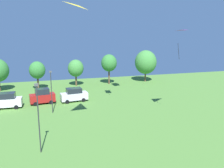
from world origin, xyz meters
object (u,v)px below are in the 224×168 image
object	(u,v)px
kite_flying_7	(89,21)
treeline_tree_5	(146,62)
parked_car_rightmost_in_row	(74,95)
light_post_1	(51,90)
parked_car_third_from_left	(42,96)
treeline_tree_2	(37,70)
kite_flying_3	(174,38)
parked_car_second_from_left	(8,101)
treeline_tree_3	(76,68)
light_post_0	(38,115)
treeline_tree_4	(109,63)

from	to	relation	value
kite_flying_7	treeline_tree_5	bearing A→B (deg)	55.34
parked_car_rightmost_in_row	light_post_1	world-z (taller)	light_post_1
parked_car_third_from_left	treeline_tree_2	xyz separation A→B (m)	(-0.80, 10.44, 2.80)
kite_flying_3	parked_car_second_from_left	size ratio (longest dim) A/B	0.70
treeline_tree_3	light_post_0	bearing A→B (deg)	-104.52
kite_flying_3	light_post_0	size ratio (longest dim) A/B	0.43
kite_flying_3	treeline_tree_4	xyz separation A→B (m)	(-2.72, 22.55, -6.08)
parked_car_second_from_left	kite_flying_7	bearing A→B (deg)	-50.85
parked_car_rightmost_in_row	kite_flying_3	bearing A→B (deg)	-48.40
parked_car_rightmost_in_row	parked_car_third_from_left	bearing A→B (deg)	171.77
light_post_0	treeline_tree_3	bearing A→B (deg)	75.48
kite_flying_7	treeline_tree_3	xyz separation A→B (m)	(2.00, 26.79, -8.87)
light_post_1	treeline_tree_2	xyz separation A→B (m)	(-2.18, 15.63, 0.52)
parked_car_second_from_left	treeline_tree_2	xyz separation A→B (m)	(4.40, 11.37, 2.85)
kite_flying_7	light_post_1	bearing A→B (deg)	111.47
kite_flying_7	parked_car_second_from_left	size ratio (longest dim) A/B	0.81
kite_flying_7	treeline_tree_5	distance (m)	33.74
kite_flying_7	parked_car_third_from_left	xyz separation A→B (m)	(-5.21, 14.91, -11.52)
parked_car_second_from_left	treeline_tree_3	bearing A→B (deg)	48.39
kite_flying_7	light_post_0	bearing A→B (deg)	-159.75
treeline_tree_4	treeline_tree_5	bearing A→B (deg)	3.53
parked_car_rightmost_in_row	parked_car_second_from_left	bearing A→B (deg)	177.78
parked_car_second_from_left	treeline_tree_5	bearing A→B (deg)	26.53
treeline_tree_2	treeline_tree_5	distance (m)	24.68
parked_car_second_from_left	light_post_0	xyz separation A→B (m)	(4.95, -16.00, 2.68)
light_post_1	kite_flying_3	bearing A→B (deg)	-20.30
light_post_1	kite_flying_7	bearing A→B (deg)	-68.53
kite_flying_7	parked_car_third_from_left	bearing A→B (deg)	109.25
kite_flying_7	treeline_tree_2	size ratio (longest dim) A/B	0.59
parked_car_second_from_left	treeline_tree_3	distance (m)	18.04
kite_flying_3	parked_car_third_from_left	distance (m)	22.75
light_post_0	parked_car_third_from_left	bearing A→B (deg)	89.14
parked_car_rightmost_in_row	light_post_0	xyz separation A→B (m)	(-5.46, -16.76, 2.73)
light_post_0	treeline_tree_2	xyz separation A→B (m)	(-0.55, 27.36, 0.16)
treeline_tree_4	kite_flying_7	bearing A→B (deg)	-109.67
kite_flying_3	parked_car_second_from_left	world-z (taller)	kite_flying_3
light_post_0	treeline_tree_4	xyz separation A→B (m)	(14.89, 28.38, 0.93)
kite_flying_7	treeline_tree_2	xyz separation A→B (m)	(-6.01, 25.35, -8.71)
parked_car_second_from_left	parked_car_rightmost_in_row	xyz separation A→B (m)	(10.41, 0.76, -0.05)
treeline_tree_3	treeline_tree_5	bearing A→B (deg)	0.49
parked_car_rightmost_in_row	treeline_tree_5	bearing A→B (deg)	26.78
light_post_0	treeline_tree_4	size ratio (longest dim) A/B	1.03
kite_flying_3	treeline_tree_4	distance (m)	23.52
treeline_tree_4	parked_car_third_from_left	bearing A→B (deg)	-141.95
kite_flying_7	parked_car_rightmost_in_row	xyz separation A→B (m)	(-0.00, 14.75, -11.61)
parked_car_second_from_left	parked_car_rightmost_in_row	bearing A→B (deg)	6.69
parked_car_second_from_left	treeline_tree_4	xyz separation A→B (m)	(19.84, 12.38, 3.62)
kite_flying_3	kite_flying_7	world-z (taller)	kite_flying_7
treeline_tree_3	treeline_tree_5	world-z (taller)	treeline_tree_5
light_post_1	treeline_tree_3	distance (m)	18.04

